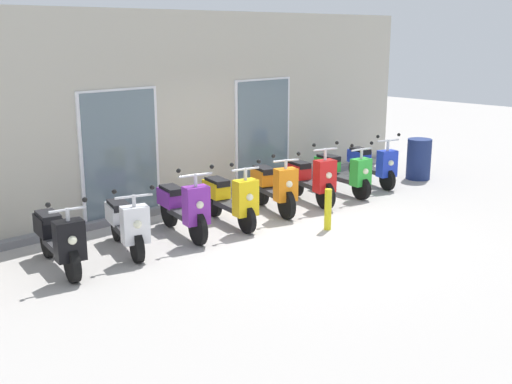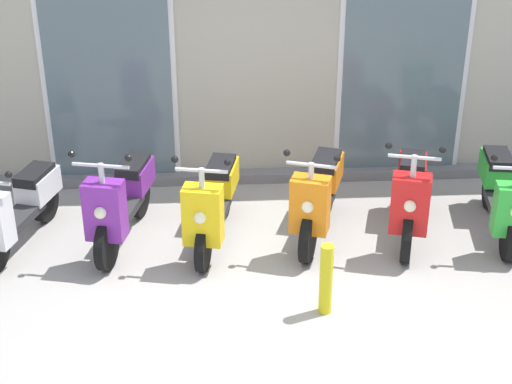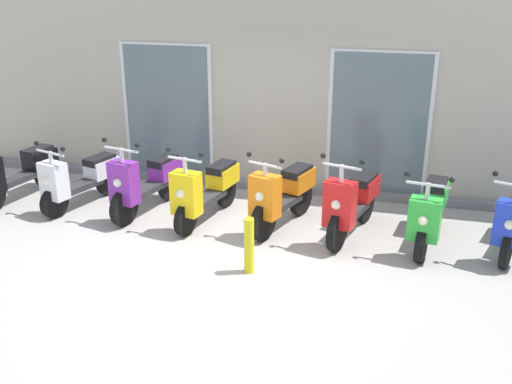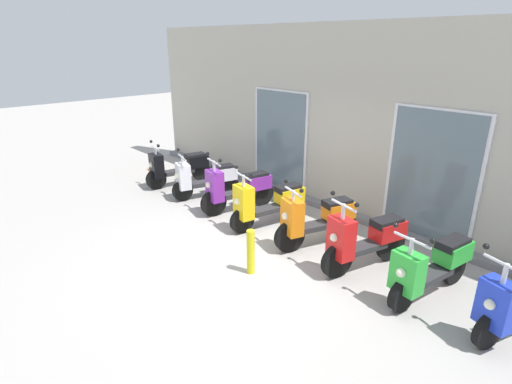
{
  "view_description": "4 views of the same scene",
  "coord_description": "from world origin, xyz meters",
  "px_view_note": "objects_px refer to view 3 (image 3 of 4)",
  "views": [
    {
      "loc": [
        -7.45,
        -6.88,
        3.23
      ],
      "look_at": [
        -0.44,
        0.46,
        0.65
      ],
      "focal_mm": 44.42,
      "sensor_mm": 36.0,
      "label": 1
    },
    {
      "loc": [
        -0.54,
        -6.25,
        4.23
      ],
      "look_at": [
        -0.13,
        0.64,
        0.74
      ],
      "focal_mm": 54.98,
      "sensor_mm": 36.0,
      "label": 2
    },
    {
      "loc": [
        2.09,
        -6.43,
        3.46
      ],
      "look_at": [
        0.29,
        0.56,
        0.67
      ],
      "focal_mm": 41.4,
      "sensor_mm": 36.0,
      "label": 3
    },
    {
      "loc": [
        4.35,
        -3.9,
        3.27
      ],
      "look_at": [
        -0.38,
        0.51,
        0.85
      ],
      "focal_mm": 28.34,
      "sensor_mm": 36.0,
      "label": 4
    }
  ],
  "objects_px": {
    "scooter_black": "(18,171)",
    "scooter_orange": "(283,194)",
    "scooter_yellow": "(206,189)",
    "scooter_purple": "(146,181)",
    "scooter_green": "(430,211)",
    "scooter_red": "(352,202)",
    "scooter_white": "(80,178)",
    "curb_bollard": "(249,246)"
  },
  "relations": [
    {
      "from": "scooter_white",
      "to": "scooter_black",
      "type": "bearing_deg",
      "value": 179.6
    },
    {
      "from": "scooter_yellow",
      "to": "scooter_purple",
      "type": "bearing_deg",
      "value": 175.47
    },
    {
      "from": "scooter_black",
      "to": "scooter_orange",
      "type": "bearing_deg",
      "value": -0.36
    },
    {
      "from": "scooter_white",
      "to": "scooter_red",
      "type": "xyz_separation_m",
      "value": [
        4.1,
        -0.07,
        0.05
      ]
    },
    {
      "from": "scooter_yellow",
      "to": "curb_bollard",
      "type": "distance_m",
      "value": 1.67
    },
    {
      "from": "scooter_black",
      "to": "scooter_red",
      "type": "relative_size",
      "value": 1.04
    },
    {
      "from": "scooter_yellow",
      "to": "scooter_red",
      "type": "bearing_deg",
      "value": 0.08
    },
    {
      "from": "scooter_black",
      "to": "scooter_yellow",
      "type": "bearing_deg",
      "value": -1.4
    },
    {
      "from": "scooter_white",
      "to": "scooter_orange",
      "type": "bearing_deg",
      "value": -0.34
    },
    {
      "from": "scooter_orange",
      "to": "scooter_red",
      "type": "bearing_deg",
      "value": -2.78
    },
    {
      "from": "scooter_purple",
      "to": "scooter_orange",
      "type": "bearing_deg",
      "value": -0.71
    },
    {
      "from": "scooter_purple",
      "to": "scooter_orange",
      "type": "height_order",
      "value": "scooter_purple"
    },
    {
      "from": "scooter_black",
      "to": "scooter_purple",
      "type": "xyz_separation_m",
      "value": [
        2.16,
        -0.0,
        0.04
      ]
    },
    {
      "from": "scooter_black",
      "to": "curb_bollard",
      "type": "bearing_deg",
      "value": -18.91
    },
    {
      "from": "scooter_white",
      "to": "scooter_red",
      "type": "distance_m",
      "value": 4.1
    },
    {
      "from": "scooter_black",
      "to": "curb_bollard",
      "type": "xyz_separation_m",
      "value": [
        4.11,
        -1.41,
        -0.1
      ]
    },
    {
      "from": "scooter_yellow",
      "to": "scooter_red",
      "type": "xyz_separation_m",
      "value": [
        2.07,
        0.0,
        0.01
      ]
    },
    {
      "from": "scooter_purple",
      "to": "scooter_black",
      "type": "bearing_deg",
      "value": 179.98
    },
    {
      "from": "scooter_white",
      "to": "scooter_yellow",
      "type": "distance_m",
      "value": 2.03
    },
    {
      "from": "scooter_yellow",
      "to": "scooter_green",
      "type": "height_order",
      "value": "scooter_yellow"
    },
    {
      "from": "scooter_white",
      "to": "scooter_green",
      "type": "relative_size",
      "value": 0.94
    },
    {
      "from": "scooter_purple",
      "to": "scooter_red",
      "type": "xyz_separation_m",
      "value": [
        3.02,
        -0.07,
        0.0
      ]
    },
    {
      "from": "scooter_black",
      "to": "scooter_red",
      "type": "xyz_separation_m",
      "value": [
        5.18,
        -0.07,
        0.04
      ]
    },
    {
      "from": "scooter_yellow",
      "to": "scooter_green",
      "type": "distance_m",
      "value": 3.08
    },
    {
      "from": "scooter_red",
      "to": "scooter_green",
      "type": "distance_m",
      "value": 1.01
    },
    {
      "from": "scooter_yellow",
      "to": "scooter_orange",
      "type": "bearing_deg",
      "value": 2.58
    },
    {
      "from": "scooter_white",
      "to": "curb_bollard",
      "type": "relative_size",
      "value": 2.13
    },
    {
      "from": "scooter_orange",
      "to": "scooter_red",
      "type": "height_order",
      "value": "scooter_red"
    },
    {
      "from": "scooter_black",
      "to": "scooter_purple",
      "type": "bearing_deg",
      "value": -0.02
    },
    {
      "from": "scooter_white",
      "to": "curb_bollard",
      "type": "distance_m",
      "value": 3.33
    },
    {
      "from": "scooter_purple",
      "to": "scooter_red",
      "type": "distance_m",
      "value": 3.02
    },
    {
      "from": "curb_bollard",
      "to": "scooter_green",
      "type": "bearing_deg",
      "value": 33.2
    },
    {
      "from": "scooter_white",
      "to": "scooter_green",
      "type": "xyz_separation_m",
      "value": [
        5.1,
        -0.04,
        0.02
      ]
    },
    {
      "from": "scooter_yellow",
      "to": "scooter_green",
      "type": "relative_size",
      "value": 1.01
    },
    {
      "from": "scooter_orange",
      "to": "scooter_purple",
      "type": "bearing_deg",
      "value": 179.29
    },
    {
      "from": "scooter_red",
      "to": "scooter_green",
      "type": "bearing_deg",
      "value": 1.47
    },
    {
      "from": "scooter_yellow",
      "to": "curb_bollard",
      "type": "relative_size",
      "value": 2.28
    },
    {
      "from": "scooter_white",
      "to": "scooter_yellow",
      "type": "relative_size",
      "value": 0.94
    },
    {
      "from": "scooter_purple",
      "to": "scooter_green",
      "type": "bearing_deg",
      "value": -0.66
    },
    {
      "from": "scooter_white",
      "to": "scooter_yellow",
      "type": "height_order",
      "value": "scooter_yellow"
    },
    {
      "from": "scooter_white",
      "to": "scooter_green",
      "type": "distance_m",
      "value": 5.1
    },
    {
      "from": "curb_bollard",
      "to": "scooter_purple",
      "type": "bearing_deg",
      "value": 144.13
    }
  ]
}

